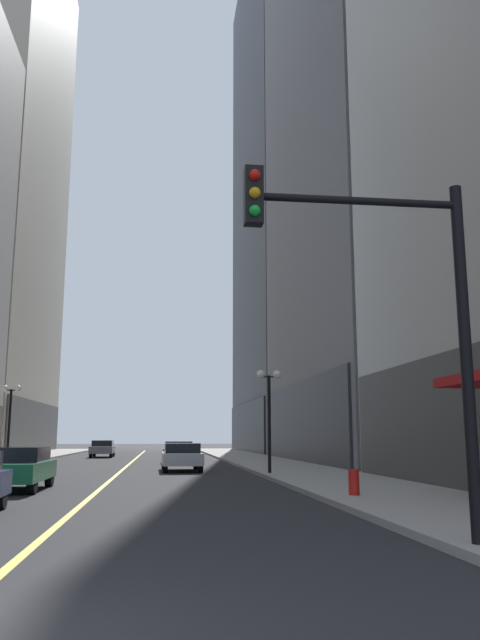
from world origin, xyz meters
TOP-DOWN VIEW (x-y plane):
  - ground_plane at (0.00, 35.00)m, footprint 200.00×200.00m
  - sidewalk_right at (8.25, 35.00)m, footprint 4.50×78.00m
  - lane_centre_stripe at (0.00, 35.00)m, footprint 0.16×70.00m
  - building_left_far at (-15.66, 60.00)m, footprint 10.51×26.00m
  - building_right_mid at (18.20, 34.50)m, footprint 15.58×24.00m
  - building_right_far at (15.68, 60.00)m, footprint 10.55×26.00m
  - car_green at (-2.57, 15.65)m, footprint 1.85×4.15m
  - car_silver at (2.87, 26.04)m, footprint 1.93×4.40m
  - car_red at (3.00, 36.62)m, footprint 2.02×4.67m
  - car_grey at (-2.77, 47.27)m, footprint 1.86×4.65m
  - traffic_light_near_right at (5.35, 3.73)m, footprint 3.43×0.35m
  - street_lamp_left_far at (-6.40, 31.07)m, footprint 1.06×0.36m
  - street_lamp_right_mid at (6.40, 21.47)m, footprint 1.06×0.36m
  - fire_hydrant_right at (6.90, 11.27)m, footprint 0.28×0.28m

SIDE VIEW (x-z plane):
  - ground_plane at x=0.00m, z-range 0.00..0.00m
  - lane_centre_stripe at x=0.00m, z-range 0.00..0.01m
  - sidewalk_right at x=8.25m, z-range 0.00..0.15m
  - fire_hydrant_right at x=6.90m, z-range 0.00..0.80m
  - car_green at x=-2.57m, z-range 0.06..1.38m
  - car_silver at x=2.87m, z-range 0.06..1.38m
  - car_grey at x=-2.77m, z-range 0.06..1.38m
  - car_red at x=3.00m, z-range 0.06..1.38m
  - street_lamp_left_far at x=-6.40m, z-range 1.04..5.47m
  - street_lamp_right_mid at x=6.40m, z-range 1.04..5.47m
  - traffic_light_near_right at x=5.35m, z-range 0.92..6.57m
  - building_right_far at x=15.68m, z-range -0.10..57.89m
  - building_left_far at x=-15.66m, z-range -0.10..58.33m
  - building_right_mid at x=18.20m, z-range -0.07..62.68m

